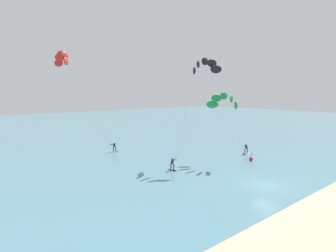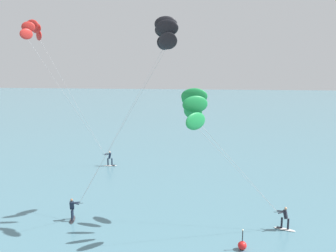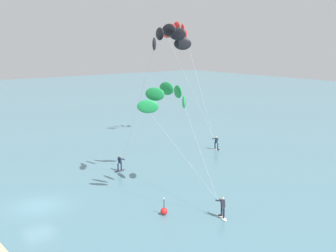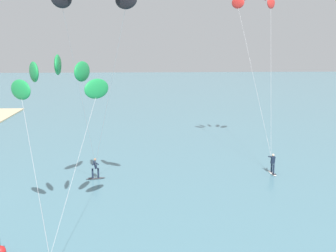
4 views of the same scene
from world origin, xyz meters
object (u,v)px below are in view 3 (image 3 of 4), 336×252
kitesurfer_mid_water (166,44)px  marker_buoy (164,211)px  kitesurfer_far_out (179,36)px  kitesurfer_nearshore (169,101)px

kitesurfer_mid_water → marker_buoy: (5.54, -4.48, -12.69)m
kitesurfer_far_out → marker_buoy: (20.11, -17.70, -13.61)m
kitesurfer_nearshore → marker_buoy: size_ratio=7.20×
marker_buoy → kitesurfer_mid_water: bearing=141.1°
kitesurfer_nearshore → kitesurfer_far_out: size_ratio=0.63×
kitesurfer_nearshore → kitesurfer_mid_water: 5.58m
kitesurfer_mid_water → marker_buoy: kitesurfer_mid_water is taller
kitesurfer_far_out → marker_buoy: bearing=-41.3°
kitesurfer_far_out → kitesurfer_mid_water: bearing=-42.2°
kitesurfer_mid_water → kitesurfer_far_out: size_ratio=0.94×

